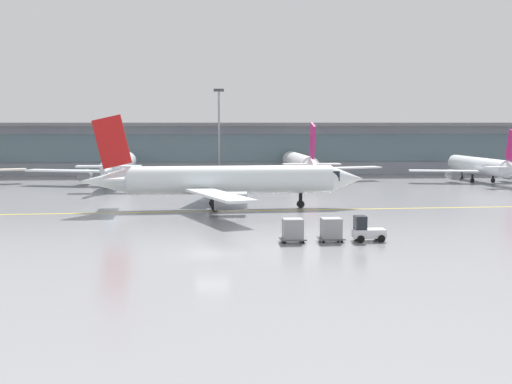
{
  "coord_description": "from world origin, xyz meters",
  "views": [
    {
      "loc": [
        0.03,
        -51.67,
        9.74
      ],
      "look_at": [
        4.22,
        15.79,
        3.0
      ],
      "focal_mm": 49.49,
      "sensor_mm": 36.0,
      "label": 1
    }
  ],
  "objects_px": {
    "gate_airplane_2": "(119,165)",
    "gate_airplane_3": "(300,163)",
    "gate_airplane_4": "(480,166)",
    "cargo_dolly_trailing": "(293,229)",
    "baggage_tug": "(366,230)",
    "apron_light_mast_1": "(219,129)",
    "taxiing_regional_jet": "(227,181)",
    "cargo_dolly_lead": "(331,229)"
  },
  "relations": [
    {
      "from": "gate_airplane_2",
      "to": "cargo_dolly_trailing",
      "type": "distance_m",
      "value": 58.35
    },
    {
      "from": "taxiing_regional_jet",
      "to": "baggage_tug",
      "type": "relative_size",
      "value": 12.05
    },
    {
      "from": "cargo_dolly_trailing",
      "to": "apron_light_mast_1",
      "type": "height_order",
      "value": "apron_light_mast_1"
    },
    {
      "from": "gate_airplane_4",
      "to": "cargo_dolly_trailing",
      "type": "relative_size",
      "value": 12.15
    },
    {
      "from": "apron_light_mast_1",
      "to": "taxiing_regional_jet",
      "type": "bearing_deg",
      "value": -89.51
    },
    {
      "from": "apron_light_mast_1",
      "to": "cargo_dolly_lead",
      "type": "bearing_deg",
      "value": -82.92
    },
    {
      "from": "gate_airplane_2",
      "to": "cargo_dolly_lead",
      "type": "xyz_separation_m",
      "value": [
        24.1,
        -54.32,
        -1.97
      ]
    },
    {
      "from": "gate_airplane_3",
      "to": "baggage_tug",
      "type": "xyz_separation_m",
      "value": [
        -1.93,
        -59.27,
        -2.01
      ]
    },
    {
      "from": "cargo_dolly_lead",
      "to": "cargo_dolly_trailing",
      "type": "bearing_deg",
      "value": -180.0
    },
    {
      "from": "taxiing_regional_jet",
      "to": "cargo_dolly_lead",
      "type": "relative_size",
      "value": 14.82
    },
    {
      "from": "gate_airplane_2",
      "to": "gate_airplane_4",
      "type": "relative_size",
      "value": 1.16
    },
    {
      "from": "taxiing_regional_jet",
      "to": "apron_light_mast_1",
      "type": "relative_size",
      "value": 2.06
    },
    {
      "from": "gate_airplane_2",
      "to": "apron_light_mast_1",
      "type": "distance_m",
      "value": 21.37
    },
    {
      "from": "apron_light_mast_1",
      "to": "gate_airplane_2",
      "type": "bearing_deg",
      "value": -139.34
    },
    {
      "from": "gate_airplane_3",
      "to": "cargo_dolly_trailing",
      "type": "bearing_deg",
      "value": 170.48
    },
    {
      "from": "gate_airplane_2",
      "to": "gate_airplane_4",
      "type": "bearing_deg",
      "value": -89.34
    },
    {
      "from": "gate_airplane_4",
      "to": "apron_light_mast_1",
      "type": "xyz_separation_m",
      "value": [
        -42.13,
        12.39,
        5.84
      ]
    },
    {
      "from": "gate_airplane_2",
      "to": "gate_airplane_4",
      "type": "distance_m",
      "value": 57.82
    },
    {
      "from": "cargo_dolly_lead",
      "to": "cargo_dolly_trailing",
      "type": "height_order",
      "value": "same"
    },
    {
      "from": "gate_airplane_3",
      "to": "cargo_dolly_trailing",
      "type": "height_order",
      "value": "gate_airplane_3"
    },
    {
      "from": "apron_light_mast_1",
      "to": "gate_airplane_4",
      "type": "bearing_deg",
      "value": -16.39
    },
    {
      "from": "gate_airplane_3",
      "to": "gate_airplane_4",
      "type": "xyz_separation_m",
      "value": [
        28.86,
        -3.98,
        -0.31
      ]
    },
    {
      "from": "gate_airplane_3",
      "to": "baggage_tug",
      "type": "distance_m",
      "value": 59.34
    },
    {
      "from": "taxiing_regional_jet",
      "to": "apron_light_mast_1",
      "type": "distance_m",
      "value": 45.74
    },
    {
      "from": "gate_airplane_3",
      "to": "gate_airplane_4",
      "type": "distance_m",
      "value": 29.13
    },
    {
      "from": "taxiing_regional_jet",
      "to": "cargo_dolly_lead",
      "type": "xyz_separation_m",
      "value": [
        8.03,
        -22.35,
        -2.11
      ]
    },
    {
      "from": "baggage_tug",
      "to": "cargo_dolly_lead",
      "type": "bearing_deg",
      "value": 180.0
    },
    {
      "from": "gate_airplane_4",
      "to": "apron_light_mast_1",
      "type": "distance_m",
      "value": 44.31
    },
    {
      "from": "taxiing_regional_jet",
      "to": "cargo_dolly_lead",
      "type": "height_order",
      "value": "taxiing_regional_jet"
    },
    {
      "from": "baggage_tug",
      "to": "cargo_dolly_trailing",
      "type": "bearing_deg",
      "value": 180.0
    },
    {
      "from": "gate_airplane_4",
      "to": "gate_airplane_2",
      "type": "bearing_deg",
      "value": 86.66
    },
    {
      "from": "gate_airplane_3",
      "to": "cargo_dolly_lead",
      "type": "bearing_deg",
      "value": 173.48
    },
    {
      "from": "baggage_tug",
      "to": "apron_light_mast_1",
      "type": "distance_m",
      "value": 69.05
    },
    {
      "from": "gate_airplane_2",
      "to": "baggage_tug",
      "type": "bearing_deg",
      "value": -153.9
    },
    {
      "from": "gate_airplane_2",
      "to": "gate_airplane_3",
      "type": "bearing_deg",
      "value": -80.5
    },
    {
      "from": "gate_airplane_4",
      "to": "baggage_tug",
      "type": "distance_m",
      "value": 63.31
    },
    {
      "from": "baggage_tug",
      "to": "cargo_dolly_trailing",
      "type": "xyz_separation_m",
      "value": [
        -6.09,
        -0.2,
        0.16
      ]
    },
    {
      "from": "gate_airplane_4",
      "to": "apron_light_mast_1",
      "type": "bearing_deg",
      "value": 69.2
    },
    {
      "from": "taxiing_regional_jet",
      "to": "cargo_dolly_trailing",
      "type": "bearing_deg",
      "value": -81.26
    },
    {
      "from": "taxiing_regional_jet",
      "to": "gate_airplane_2",
      "type": "bearing_deg",
      "value": 113.18
    },
    {
      "from": "gate_airplane_3",
      "to": "cargo_dolly_lead",
      "type": "relative_size",
      "value": 13.58
    },
    {
      "from": "gate_airplane_3",
      "to": "baggage_tug",
      "type": "relative_size",
      "value": 11.05
    }
  ]
}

